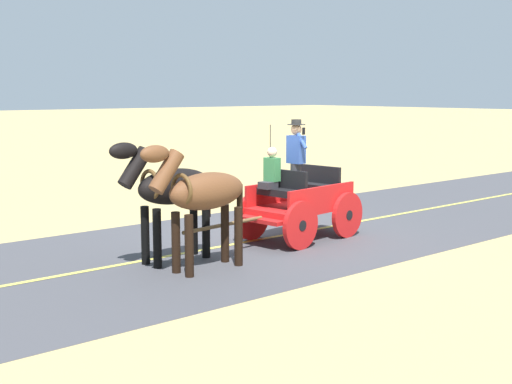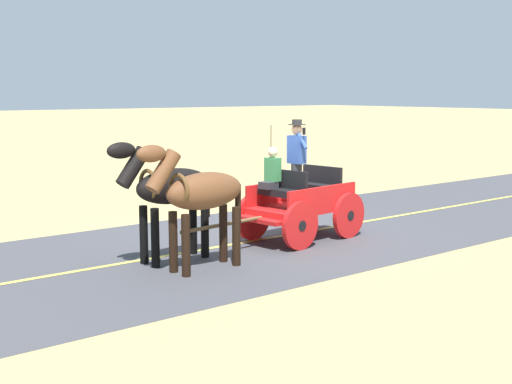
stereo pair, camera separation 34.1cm
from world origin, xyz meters
The scene contains 6 objects.
ground_plane centered at (0.00, 0.00, 0.00)m, with size 200.00×200.00×0.00m, color tan.
road_surface centered at (0.00, 0.00, 0.00)m, with size 6.15×160.00×0.01m, color #424247.
road_centre_stripe centered at (0.00, 0.00, 0.01)m, with size 0.12×160.00×0.00m, color #DBCC4C.
horse_drawn_carriage centered at (-0.45, -0.05, 0.82)m, with size 1.69×4.51×2.50m.
horse_near_side centered at (-1.22, 2.91, 1.32)m, with size 0.65×2.13×2.21m.
horse_off_side centered at (-0.39, 3.01, 1.32)m, with size 0.66×2.13×2.21m.
Camera 1 is at (-10.51, 9.47, 3.05)m, focal length 47.52 mm.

